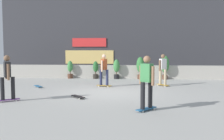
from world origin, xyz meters
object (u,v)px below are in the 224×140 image
object	(u,v)px
potted_plant_0	(70,69)
skater_far_right	(147,80)
potted_plant_3	(140,66)
skater_far_left	(7,76)
skateboard_near_camera	(78,97)
skater_by_wall_left	(104,69)
potted_plant_1	(96,69)
skater_mid_plaza	(163,68)
skateboard_aside	(38,86)
potted_plant_4	(165,66)
potted_plant_2	(117,68)

from	to	relation	value
potted_plant_0	skater_far_right	bearing A→B (deg)	-61.38
potted_plant_3	skater_far_left	bearing A→B (deg)	-122.34
potted_plant_3	skateboard_near_camera	bearing A→B (deg)	-110.33
skater_by_wall_left	potted_plant_1	bearing A→B (deg)	105.68
skater_by_wall_left	potted_plant_3	bearing A→B (deg)	62.55
skater_far_left	skater_mid_plaza	world-z (taller)	same
skateboard_aside	skater_far_right	bearing A→B (deg)	-40.06
potted_plant_1	skater_far_left	world-z (taller)	skater_far_left
skateboard_near_camera	skateboard_aside	distance (m)	3.80
skateboard_aside	skateboard_near_camera	bearing A→B (deg)	-44.31
potted_plant_1	potted_plant_4	bearing A→B (deg)	-0.00
potted_plant_0	skater_mid_plaza	size ratio (longest dim) A/B	0.71
skater_mid_plaza	skateboard_aside	distance (m)	6.59
potted_plant_2	potted_plant_4	xyz separation A→B (m)	(3.21, 0.00, 0.18)
skateboard_aside	potted_plant_1	bearing A→B (deg)	62.13
potted_plant_0	potted_plant_4	world-z (taller)	potted_plant_4
potted_plant_0	skateboard_aside	bearing A→B (deg)	-96.75
skater_far_right	skater_mid_plaza	bearing A→B (deg)	78.65
skater_mid_plaza	skateboard_aside	bearing A→B (deg)	-170.05
potted_plant_0	skateboard_aside	size ratio (longest dim) A/B	1.63
skater_far_left	skateboard_aside	world-z (taller)	skater_far_left
potted_plant_2	skateboard_aside	world-z (taller)	potted_plant_2
potted_plant_4	skater_far_left	size ratio (longest dim) A/B	0.92
skater_by_wall_left	skater_far_right	size ratio (longest dim) A/B	1.00
potted_plant_0	potted_plant_1	bearing A→B (deg)	0.00
potted_plant_2	potted_plant_3	distance (m)	1.60
potted_plant_2	potted_plant_1	bearing A→B (deg)	180.00
skater_by_wall_left	skater_far_left	distance (m)	5.08
skateboard_aside	potted_plant_2	bearing A→B (deg)	49.34
potted_plant_0	skateboard_near_camera	xyz separation A→B (m)	(2.21, -6.97, -0.58)
skater_far_left	potted_plant_2	bearing A→B (deg)	66.69
skater_far_right	potted_plant_0	bearing A→B (deg)	118.62
skater_mid_plaza	potted_plant_3	bearing A→B (deg)	109.41
potted_plant_0	skater_far_right	xyz separation A→B (m)	(4.79, -8.78, 0.29)
skater_far_right	skateboard_aside	xyz separation A→B (m)	(-5.31, 4.46, -0.88)
potted_plant_4	skater_by_wall_left	world-z (taller)	skater_by_wall_left
skater_far_right	skateboard_near_camera	distance (m)	3.28
potted_plant_1	potted_plant_3	xyz separation A→B (m)	(3.02, -0.00, 0.23)
skater_far_left	skateboard_aside	size ratio (longest dim) A/B	2.29
skater_mid_plaza	potted_plant_2	bearing A→B (deg)	130.38
skater_by_wall_left	skater_far_right	xyz separation A→B (m)	(1.96, -5.01, 0.00)
skater_by_wall_left	skater_far_left	size ratio (longest dim) A/B	1.00
potted_plant_2	skateboard_aside	xyz separation A→B (m)	(-3.71, -4.32, -0.67)
potted_plant_0	potted_plant_3	bearing A→B (deg)	0.00
potted_plant_3	skateboard_near_camera	world-z (taller)	potted_plant_3
potted_plant_0	potted_plant_3	size ratio (longest dim) A/B	0.82
potted_plant_4	skater_mid_plaza	xyz separation A→B (m)	(-0.50, -3.19, 0.03)
potted_plant_2	skateboard_aside	distance (m)	5.74
potted_plant_3	skater_mid_plaza	distance (m)	3.39
skater_mid_plaza	potted_plant_4	bearing A→B (deg)	81.14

